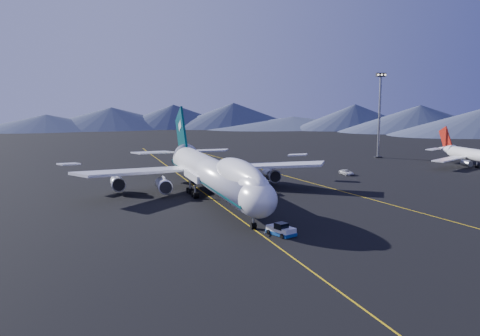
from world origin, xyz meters
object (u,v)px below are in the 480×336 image
object	(u,v)px
pushback_tug	(281,231)
service_van	(346,172)
boeing_747	(213,173)
floodlight_mast	(379,115)

from	to	relation	value
pushback_tug	service_van	distance (m)	67.71
boeing_747	pushback_tug	bearing A→B (deg)	-84.59
boeing_747	floodlight_mast	world-z (taller)	floodlight_mast
pushback_tug	floodlight_mast	world-z (taller)	floodlight_mast
boeing_747	floodlight_mast	distance (m)	92.46
floodlight_mast	boeing_747	bearing A→B (deg)	-144.73
pushback_tug	service_van	world-z (taller)	pushback_tug
boeing_747	floodlight_mast	size ratio (longest dim) A/B	2.44
boeing_747	pushback_tug	world-z (taller)	boeing_747
service_van	floodlight_mast	bearing A→B (deg)	45.61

